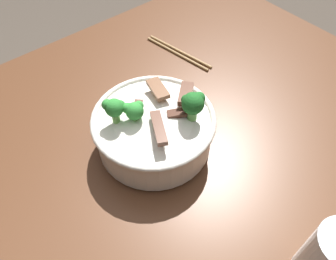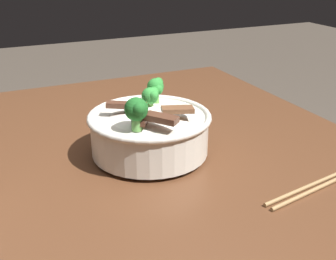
% 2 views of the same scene
% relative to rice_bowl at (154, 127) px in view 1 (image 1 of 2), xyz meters
% --- Properties ---
extents(dining_table, '(1.20, 1.05, 0.77)m').
position_rel_rice_bowl_xyz_m(dining_table, '(0.04, -0.06, -0.16)').
color(dining_table, '#56331E').
rests_on(dining_table, ground).
extents(rice_bowl, '(0.24, 0.24, 0.15)m').
position_rel_rice_bowl_xyz_m(rice_bowl, '(0.00, 0.00, 0.00)').
color(rice_bowl, silver).
rests_on(rice_bowl, dining_table).
extents(chopsticks_pair, '(0.06, 0.21, 0.01)m').
position_rel_rice_bowl_xyz_m(chopsticks_pair, '(0.24, 0.20, -0.05)').
color(chopsticks_pair, '#9E7A4C').
rests_on(chopsticks_pair, dining_table).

